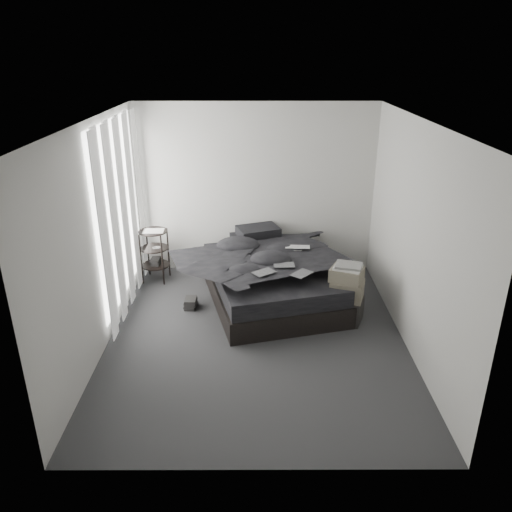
{
  "coord_description": "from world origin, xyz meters",
  "views": [
    {
      "loc": [
        -0.02,
        -5.29,
        3.31
      ],
      "look_at": [
        0.0,
        0.8,
        0.75
      ],
      "focal_mm": 35.0,
      "sensor_mm": 36.0,
      "label": 1
    }
  ],
  "objects_px": {
    "laptop": "(298,244)",
    "box_lower": "(345,309)",
    "side_stand": "(155,256)",
    "bed": "(271,289)"
  },
  "relations": [
    {
      "from": "side_stand",
      "to": "box_lower",
      "type": "distance_m",
      "value": 2.97
    },
    {
      "from": "bed",
      "to": "side_stand",
      "type": "xyz_separation_m",
      "value": [
        -1.74,
        0.64,
        0.25
      ]
    },
    {
      "from": "side_stand",
      "to": "laptop",
      "type": "bearing_deg",
      "value": -13.25
    },
    {
      "from": "laptop",
      "to": "box_lower",
      "type": "distance_m",
      "value": 1.13
    },
    {
      "from": "laptop",
      "to": "box_lower",
      "type": "bearing_deg",
      "value": -48.65
    },
    {
      "from": "bed",
      "to": "laptop",
      "type": "height_order",
      "value": "laptop"
    },
    {
      "from": "side_stand",
      "to": "box_lower",
      "type": "bearing_deg",
      "value": -24.87
    },
    {
      "from": "laptop",
      "to": "box_lower",
      "type": "height_order",
      "value": "laptop"
    },
    {
      "from": "laptop",
      "to": "side_stand",
      "type": "relative_size",
      "value": 0.44
    },
    {
      "from": "bed",
      "to": "laptop",
      "type": "relative_size",
      "value": 6.24
    }
  ]
}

